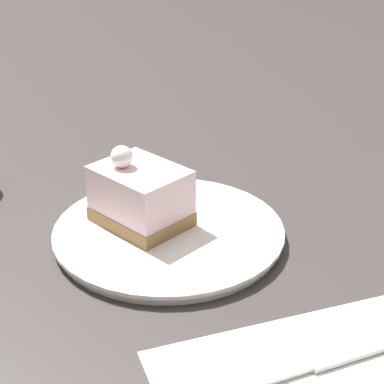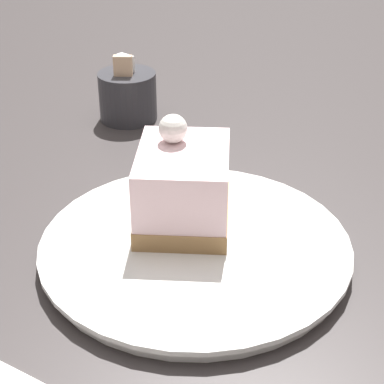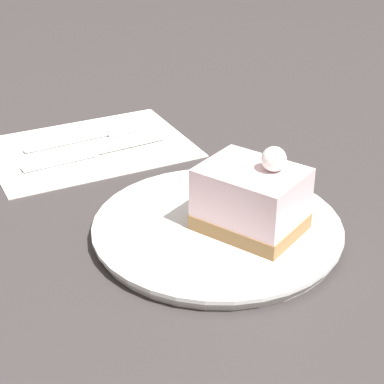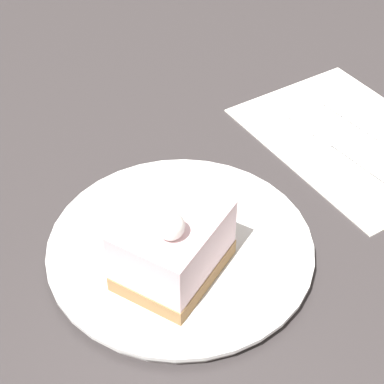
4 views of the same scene
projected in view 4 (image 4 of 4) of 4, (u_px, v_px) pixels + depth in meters
ground_plane at (187, 238)px, 0.60m from camera, size 4.00×4.00×0.00m
plate at (180, 248)px, 0.58m from camera, size 0.24×0.24×0.01m
cake_slice at (173, 246)px, 0.53m from camera, size 0.11×0.09×0.08m
napkin at (352, 139)px, 0.71m from camera, size 0.22×0.27×0.00m
fork at (378, 135)px, 0.70m from camera, size 0.04×0.16×0.00m
knife at (324, 136)px, 0.70m from camera, size 0.04×0.18×0.00m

